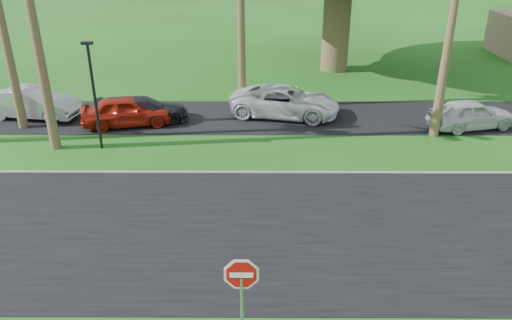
{
  "coord_description": "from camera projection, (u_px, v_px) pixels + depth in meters",
  "views": [
    {
      "loc": [
        0.84,
        -11.51,
        8.71
      ],
      "look_at": [
        0.78,
        3.39,
        1.8
      ],
      "focal_mm": 35.0,
      "sensor_mm": 36.0,
      "label": 1
    }
  ],
  "objects": [
    {
      "name": "stop_sign_near",
      "position": [
        242.0,
        287.0,
        10.64
      ],
      "size": [
        1.05,
        0.07,
        2.62
      ],
      "color": "gray",
      "rests_on": "ground"
    },
    {
      "name": "car_silver",
      "position": [
        33.0,
        103.0,
        25.01
      ],
      "size": [
        4.89,
        2.4,
        1.54
      ],
      "primitive_type": "imported",
      "rotation": [
        0.0,
        0.0,
        1.4
      ],
      "color": "#AAABB1",
      "rests_on": "ground"
    },
    {
      "name": "curb",
      "position": [
        236.0,
        172.0,
        19.58
      ],
      "size": [
        120.0,
        0.12,
        0.06
      ],
      "primitive_type": "cube",
      "color": "gray",
      "rests_on": "ground"
    },
    {
      "name": "road",
      "position": [
        231.0,
        229.0,
        15.92
      ],
      "size": [
        120.0,
        8.0,
        0.02
      ],
      "primitive_type": "cube",
      "color": "black",
      "rests_on": "ground"
    },
    {
      "name": "car_minivan",
      "position": [
        285.0,
        102.0,
        25.26
      ],
      "size": [
        5.92,
        3.66,
        1.53
      ],
      "primitive_type": "imported",
      "rotation": [
        0.0,
        0.0,
        1.35
      ],
      "color": "silver",
      "rests_on": "ground"
    },
    {
      "name": "ground",
      "position": [
        228.0,
        268.0,
        14.11
      ],
      "size": [
        120.0,
        120.0,
        0.0
      ],
      "primitive_type": "plane",
      "color": "#1D4D13",
      "rests_on": "ground"
    },
    {
      "name": "car_pickup",
      "position": [
        471.0,
        114.0,
        23.72
      ],
      "size": [
        4.36,
        2.54,
        1.4
      ],
      "primitive_type": "imported",
      "rotation": [
        0.0,
        0.0,
        1.8
      ],
      "color": "silver",
      "rests_on": "ground"
    },
    {
      "name": "car_red",
      "position": [
        127.0,
        111.0,
        24.05
      ],
      "size": [
        4.57,
        2.62,
        1.46
      ],
      "primitive_type": "imported",
      "rotation": [
        0.0,
        0.0,
        1.79
      ],
      "color": "#9E180D",
      "rests_on": "ground"
    },
    {
      "name": "parking_strip",
      "position": [
        241.0,
        117.0,
        25.44
      ],
      "size": [
        120.0,
        5.0,
        0.02
      ],
      "primitive_type": "cube",
      "color": "black",
      "rests_on": "ground"
    },
    {
      "name": "car_dark",
      "position": [
        143.0,
        110.0,
        24.46
      ],
      "size": [
        4.63,
        2.74,
        1.26
      ],
      "primitive_type": "imported",
      "rotation": [
        0.0,
        0.0,
        1.81
      ],
      "color": "black",
      "rests_on": "ground"
    },
    {
      "name": "streetlight_right",
      "position": [
        94.0,
        89.0,
        20.73
      ],
      "size": [
        0.45,
        0.25,
        4.64
      ],
      "color": "black",
      "rests_on": "ground"
    }
  ]
}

